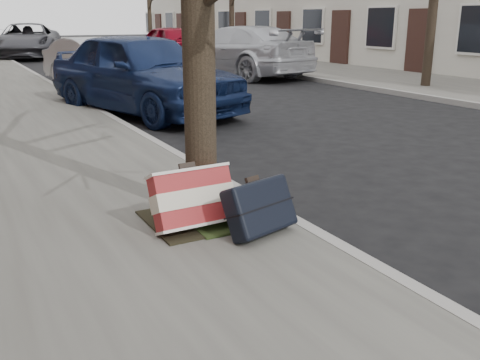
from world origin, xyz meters
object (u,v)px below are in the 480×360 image
car_near_front (143,72)px  car_near_mid (98,62)px  suitcase_red (193,199)px  suitcase_navy (260,207)px

car_near_front → car_near_mid: size_ratio=1.19×
suitcase_red → car_near_front: bearing=73.2°
suitcase_navy → car_near_front: bearing=63.7°
suitcase_red → car_near_front: size_ratio=0.14×
car_near_front → suitcase_navy: bearing=-116.6°
suitcase_red → car_near_mid: bearing=78.0°
suitcase_red → car_near_mid: 11.28m
suitcase_red → car_near_mid: size_ratio=0.17×
suitcase_red → suitcase_navy: size_ratio=1.11×
suitcase_navy → car_near_front: size_ratio=0.13×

